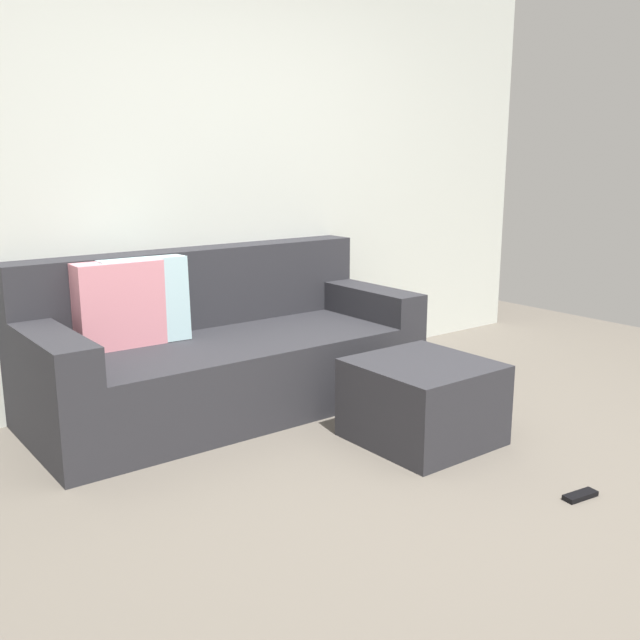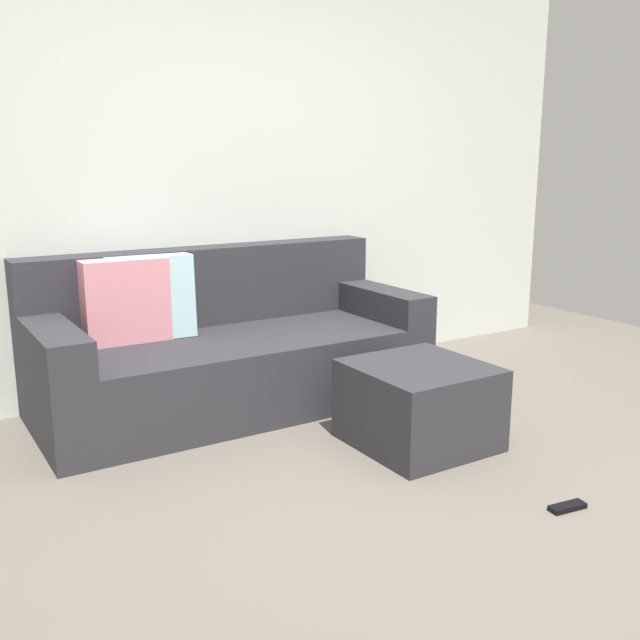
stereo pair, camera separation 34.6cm
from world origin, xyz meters
name	(u,v)px [view 2 (the right image)]	position (x,y,z in m)	size (l,w,h in m)	color
ground_plane	(458,504)	(0.00, 0.00, 0.00)	(7.00, 7.00, 0.00)	#6B6359
wall_back	(231,164)	(0.00, 2.11, 1.36)	(5.38, 0.10, 2.72)	silver
couch_sectional	(225,348)	(-0.28, 1.66, 0.33)	(2.19, 0.94, 0.88)	#2D2D33
ottoman	(419,404)	(0.27, 0.59, 0.20)	(0.62, 0.63, 0.41)	#2D2D33
remote_near_ottoman	(567,507)	(0.35, -0.27, 0.01)	(0.16, 0.05, 0.02)	black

